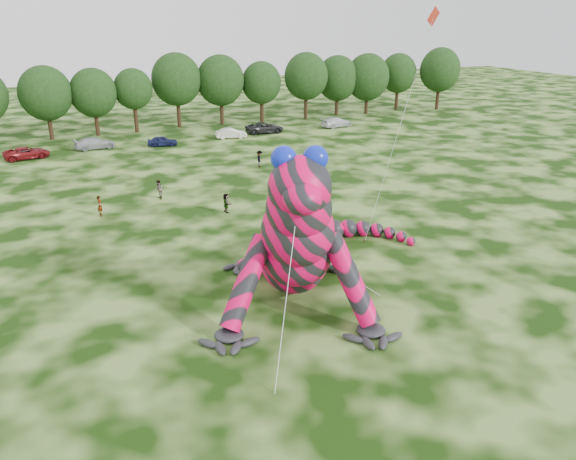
% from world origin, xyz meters
% --- Properties ---
extents(ground, '(240.00, 240.00, 0.00)m').
position_xyz_m(ground, '(0.00, 0.00, 0.00)').
color(ground, '#16330A').
rests_on(ground, ground).
extents(inflatable_gecko, '(22.01, 23.86, 9.73)m').
position_xyz_m(inflatable_gecko, '(1.92, 5.44, 4.86)').
color(inflatable_gecko, '#F10551').
rests_on(inflatable_gecko, ground).
extents(flying_kite, '(3.40, 2.90, 16.20)m').
position_xyz_m(flying_kite, '(11.85, 7.20, 14.33)').
color(flying_kite, red).
rests_on(flying_kite, ground).
extents(tree_7, '(6.68, 6.01, 9.48)m').
position_xyz_m(tree_7, '(-10.08, 56.80, 4.74)').
color(tree_7, black).
rests_on(tree_7, ground).
extents(tree_8, '(6.14, 5.53, 8.94)m').
position_xyz_m(tree_8, '(-4.22, 56.99, 4.47)').
color(tree_8, black).
rests_on(tree_8, ground).
extents(tree_9, '(5.27, 4.74, 8.68)m').
position_xyz_m(tree_9, '(1.06, 57.35, 4.34)').
color(tree_9, black).
rests_on(tree_9, ground).
extents(tree_10, '(7.09, 6.38, 10.50)m').
position_xyz_m(tree_10, '(7.40, 58.58, 5.25)').
color(tree_10, black).
rests_on(tree_10, ground).
extents(tree_11, '(7.01, 6.31, 10.07)m').
position_xyz_m(tree_11, '(13.79, 58.20, 5.03)').
color(tree_11, black).
rests_on(tree_11, ground).
extents(tree_12, '(5.99, 5.39, 8.97)m').
position_xyz_m(tree_12, '(20.01, 57.74, 4.49)').
color(tree_12, black).
rests_on(tree_12, ground).
extents(tree_13, '(6.83, 6.15, 10.13)m').
position_xyz_m(tree_13, '(27.13, 57.13, 5.06)').
color(tree_13, black).
rests_on(tree_13, ground).
extents(tree_14, '(6.82, 6.14, 9.40)m').
position_xyz_m(tree_14, '(33.46, 58.72, 4.70)').
color(tree_14, black).
rests_on(tree_14, ground).
extents(tree_15, '(7.17, 6.45, 9.63)m').
position_xyz_m(tree_15, '(38.47, 57.77, 4.82)').
color(tree_15, black).
rests_on(tree_15, ground).
extents(tree_16, '(6.26, 5.63, 9.37)m').
position_xyz_m(tree_16, '(45.45, 59.37, 4.69)').
color(tree_16, black).
rests_on(tree_16, ground).
extents(tree_17, '(6.98, 6.28, 10.30)m').
position_xyz_m(tree_17, '(51.95, 56.66, 5.15)').
color(tree_17, black).
rests_on(tree_17, ground).
extents(car_2, '(5.31, 3.18, 1.38)m').
position_xyz_m(car_2, '(-13.11, 46.57, 0.69)').
color(car_2, maroon).
rests_on(car_2, ground).
extents(car_3, '(5.07, 2.61, 1.41)m').
position_xyz_m(car_3, '(-5.46, 48.66, 0.70)').
color(car_3, '#A5A8AE').
rests_on(car_3, ground).
extents(car_4, '(3.91, 2.17, 1.26)m').
position_xyz_m(car_4, '(2.49, 46.95, 0.63)').
color(car_4, '#171C49').
rests_on(car_4, ground).
extents(car_5, '(4.24, 2.10, 1.34)m').
position_xyz_m(car_5, '(11.86, 47.98, 0.67)').
color(car_5, silver).
rests_on(car_5, ground).
extents(car_6, '(5.44, 2.78, 1.47)m').
position_xyz_m(car_6, '(17.23, 49.48, 0.73)').
color(car_6, '#242426').
rests_on(car_6, ground).
extents(car_7, '(5.18, 2.88, 1.42)m').
position_xyz_m(car_7, '(28.46, 49.34, 0.71)').
color(car_7, silver).
rests_on(car_7, ground).
extents(spectator_5, '(0.55, 1.55, 1.65)m').
position_xyz_m(spectator_5, '(2.21, 19.70, 0.82)').
color(spectator_5, gray).
rests_on(spectator_5, ground).
extents(spectator_1, '(0.68, 0.86, 1.72)m').
position_xyz_m(spectator_1, '(-2.22, 25.62, 0.86)').
color(spectator_1, gray).
rests_on(spectator_1, ground).
extents(spectator_3, '(1.02, 0.87, 1.64)m').
position_xyz_m(spectator_3, '(10.71, 29.14, 0.82)').
color(spectator_3, gray).
rests_on(spectator_3, ground).
extents(spectator_0, '(0.56, 0.71, 1.72)m').
position_xyz_m(spectator_0, '(-7.53, 23.03, 0.86)').
color(spectator_0, gray).
rests_on(spectator_0, ground).
extents(spectator_2, '(0.97, 1.31, 1.81)m').
position_xyz_m(spectator_2, '(10.04, 32.47, 0.90)').
color(spectator_2, gray).
rests_on(spectator_2, ground).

